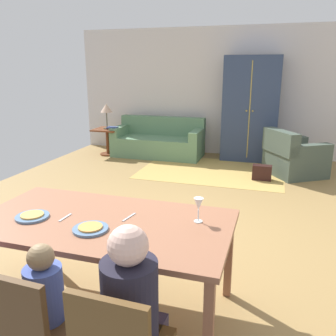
{
  "coord_description": "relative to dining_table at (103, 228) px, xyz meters",
  "views": [
    {
      "loc": [
        0.94,
        -3.62,
        1.85
      ],
      "look_at": [
        -0.1,
        -0.25,
        0.85
      ],
      "focal_mm": 37.58,
      "sensor_mm": 36.0,
      "label": 1
    }
  ],
  "objects": [
    {
      "name": "wine_glass",
      "position": [
        0.69,
        0.18,
        0.2
      ],
      "size": [
        0.07,
        0.07,
        0.19
      ],
      "color": "silver",
      "rests_on": "dining_table"
    },
    {
      "name": "plate_near_man",
      "position": [
        -0.53,
        -0.12,
        0.07
      ],
      "size": [
        0.25,
        0.25,
        0.02
      ],
      "primitive_type": "cylinder",
      "color": "#55779D",
      "rests_on": "dining_table"
    },
    {
      "name": "side_table",
      "position": [
        -2.33,
        4.72,
        -0.32
      ],
      "size": [
        0.56,
        0.56,
        0.58
      ],
      "color": "brown",
      "rests_on": "ground_plane"
    },
    {
      "name": "book_upper",
      "position": [
        -2.18,
        4.67,
        -0.07
      ],
      "size": [
        0.22,
        0.16,
        0.03
      ],
      "primitive_type": "cube",
      "color": "#344A87",
      "rests_on": "book_lower"
    },
    {
      "name": "book_lower",
      "position": [
        -2.14,
        4.67,
        -0.1
      ],
      "size": [
        0.22,
        0.16,
        0.03
      ],
      "primitive_type": "cube",
      "color": "maroon",
      "rests_on": "side_table"
    },
    {
      "name": "person_child",
      "position": [
        0.0,
        -0.69,
        -0.26
      ],
      "size": [
        0.22,
        0.29,
        0.92
      ],
      "color": "#39444E",
      "rests_on": "ground_plane"
    },
    {
      "name": "area_rug",
      "position": [
        0.1,
        4.12,
        -0.69
      ],
      "size": [
        2.6,
        1.8,
        0.01
      ],
      "primitive_type": "cube",
      "color": "tan",
      "rests_on": "ground_plane"
    },
    {
      "name": "ground_plane",
      "position": [
        0.24,
        2.19,
        -0.71
      ],
      "size": [
        6.94,
        6.69,
        0.02
      ],
      "primitive_type": "cube",
      "color": "olive"
    },
    {
      "name": "pizza_near_child",
      "position": [
        -0.0,
        -0.18,
        0.09
      ],
      "size": [
        0.17,
        0.17,
        0.01
      ],
      "primitive_type": "cylinder",
      "color": "gold",
      "rests_on": "plate_near_child"
    },
    {
      "name": "knife",
      "position": [
        0.17,
        0.1,
        0.07
      ],
      "size": [
        0.04,
        0.17,
        0.01
      ],
      "primitive_type": "cube",
      "rotation": [
        0.0,
        0.0,
        -0.18
      ],
      "color": "silver",
      "rests_on": "dining_table"
    },
    {
      "name": "pizza_near_man",
      "position": [
        -0.53,
        -0.12,
        0.09
      ],
      "size": [
        0.17,
        0.17,
        0.01
      ],
      "primitive_type": "cylinder",
      "color": "gold",
      "rests_on": "plate_near_man"
    },
    {
      "name": "dining_table",
      "position": [
        0.0,
        0.0,
        0.0
      ],
      "size": [
        1.92,
        1.01,
        0.76
      ],
      "color": "#965E42",
      "rests_on": "ground_plane"
    },
    {
      "name": "fork",
      "position": [
        -0.29,
        -0.05,
        0.07
      ],
      "size": [
        0.02,
        0.15,
        0.01
      ],
      "primitive_type": "cube",
      "rotation": [
        0.0,
        0.0,
        -0.05
      ],
      "color": "silver",
      "rests_on": "dining_table"
    },
    {
      "name": "plate_near_child",
      "position": [
        -0.0,
        -0.18,
        0.07
      ],
      "size": [
        0.25,
        0.25,
        0.02
      ],
      "primitive_type": "cylinder",
      "color": "#57799F",
      "rests_on": "dining_table"
    },
    {
      "name": "person_woman",
      "position": [
        0.53,
        -0.69,
        -0.18
      ],
      "size": [
        0.3,
        0.4,
        1.11
      ],
      "color": "#3B334A",
      "rests_on": "ground_plane"
    },
    {
      "name": "back_wall",
      "position": [
        0.24,
        5.59,
        0.65
      ],
      "size": [
        6.94,
        0.1,
        2.7
      ],
      "primitive_type": "cube",
      "color": "silver",
      "rests_on": "ground_plane"
    },
    {
      "name": "dining_chair_child",
      "position": [
        -0.0,
        -0.86,
        -0.2
      ],
      "size": [
        0.44,
        0.44,
        0.87
      ],
      "color": "#4D341B",
      "rests_on": "ground_plane"
    },
    {
      "name": "couch",
      "position": [
        -1.23,
        4.98,
        -0.39
      ],
      "size": [
        1.91,
        0.86,
        0.82
      ],
      "color": "#5E8763",
      "rests_on": "ground_plane"
    },
    {
      "name": "armoire",
      "position": [
        0.67,
        5.2,
        0.35
      ],
      "size": [
        1.1,
        0.59,
        2.1
      ],
      "color": "navy",
      "rests_on": "ground_plane"
    },
    {
      "name": "handbag",
      "position": [
        1.02,
        3.82,
        -0.57
      ],
      "size": [
        0.32,
        0.16,
        0.26
      ],
      "primitive_type": "cube",
      "color": "black",
      "rests_on": "ground_plane"
    },
    {
      "name": "armchair",
      "position": [
        1.53,
        4.29,
        -0.38
      ],
      "size": [
        1.18,
        1.18,
        0.82
      ],
      "color": "#425045",
      "rests_on": "ground_plane"
    },
    {
      "name": "table_lamp",
      "position": [
        -2.33,
        4.72,
        0.31
      ],
      "size": [
        0.26,
        0.26,
        0.54
      ],
      "color": "#4F4D3B",
      "rests_on": "side_table"
    }
  ]
}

